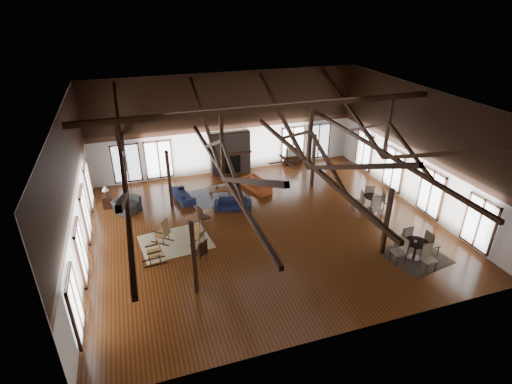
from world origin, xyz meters
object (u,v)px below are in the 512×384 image
object	(u,v)px
sofa_orange	(256,184)
tv_console	(293,160)
coffee_table	(220,190)
cafe_table_near	(416,247)
armchair	(127,205)
sofa_navy_front	(233,204)
sofa_navy_left	(183,195)
cafe_table_far	(372,200)

from	to	relation	value
sofa_orange	tv_console	bearing A→B (deg)	112.32
coffee_table	cafe_table_near	world-z (taller)	cafe_table_near
sofa_orange	armchair	size ratio (longest dim) A/B	1.81
sofa_navy_front	armchair	bearing A→B (deg)	-177.75
sofa_navy_left	cafe_table_near	size ratio (longest dim) A/B	0.88
sofa_orange	cafe_table_near	xyz separation A→B (m)	(4.30, -8.24, 0.26)
armchair	sofa_orange	bearing A→B (deg)	-45.78
cafe_table_far	tv_console	xyz separation A→B (m)	(-1.51, 6.81, -0.23)
sofa_orange	cafe_table_far	xyz separation A→B (m)	(4.91, -4.05, 0.22)
armchair	cafe_table_near	xyz separation A→B (m)	(11.28, -7.83, 0.19)
sofa_navy_left	armchair	size ratio (longest dim) A/B	1.64
coffee_table	tv_console	bearing A→B (deg)	36.28
armchair	cafe_table_far	bearing A→B (deg)	-66.17
coffee_table	cafe_table_near	size ratio (longest dim) A/B	0.58
sofa_orange	sofa_navy_left	bearing A→B (deg)	-107.12
coffee_table	tv_console	world-z (taller)	tv_console
sofa_navy_left	coffee_table	world-z (taller)	sofa_navy_left
sofa_navy_left	coffee_table	bearing A→B (deg)	-109.60
sofa_navy_left	tv_console	bearing A→B (deg)	-82.21
cafe_table_near	cafe_table_far	bearing A→B (deg)	81.60
cafe_table_near	cafe_table_far	distance (m)	4.24
sofa_navy_left	sofa_navy_front	bearing A→B (deg)	-141.18
sofa_navy_front	cafe_table_near	world-z (taller)	cafe_table_near
sofa_orange	cafe_table_near	world-z (taller)	cafe_table_near
sofa_orange	coffee_table	xyz separation A→B (m)	(-2.13, -0.23, 0.09)
sofa_navy_left	sofa_orange	world-z (taller)	sofa_orange
sofa_navy_left	armchair	bearing A→B (deg)	86.41
sofa_orange	armchair	bearing A→B (deg)	-103.36
cafe_table_far	armchair	bearing A→B (deg)	162.98
tv_console	coffee_table	bearing A→B (deg)	-151.62
armchair	tv_console	distance (m)	10.86
armchair	tv_console	world-z (taller)	armchair
cafe_table_near	armchair	bearing A→B (deg)	145.21
coffee_table	cafe_table_near	distance (m)	10.27
sofa_navy_front	cafe_table_far	distance (m)	7.10
cafe_table_far	tv_console	size ratio (longest dim) A/B	1.75
sofa_navy_left	cafe_table_near	world-z (taller)	cafe_table_near
sofa_navy_front	coffee_table	world-z (taller)	sofa_navy_front
sofa_navy_front	cafe_table_near	bearing A→B (deg)	-28.99
cafe_table_far	tv_console	bearing A→B (deg)	102.49
sofa_navy_left	cafe_table_far	world-z (taller)	cafe_table_far
sofa_navy_left	sofa_orange	xyz separation A→B (m)	(4.10, -0.03, 0.03)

